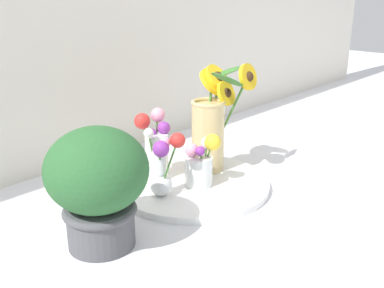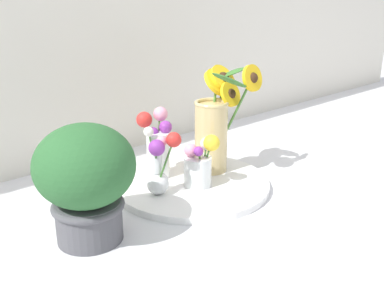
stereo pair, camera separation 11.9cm
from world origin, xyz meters
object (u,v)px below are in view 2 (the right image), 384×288
at_px(vase_small_center, 200,164).
at_px(potted_plant, 86,177).
at_px(vase_bulb_right, 160,166).
at_px(serving_tray, 192,184).
at_px(mason_jar_sunflowers, 215,123).
at_px(vase_small_back, 157,144).

distance_m(vase_small_center, potted_plant, 0.35).
xyz_separation_m(vase_small_center, potted_plant, (-0.34, -0.02, 0.07)).
xyz_separation_m(vase_small_center, vase_bulb_right, (-0.11, 0.02, 0.02)).
relative_size(serving_tray, vase_small_center, 2.95).
relative_size(serving_tray, potted_plant, 1.62).
bearing_deg(vase_small_center, potted_plant, -176.25).
xyz_separation_m(mason_jar_sunflowers, potted_plant, (-0.45, -0.08, -0.01)).
xyz_separation_m(mason_jar_sunflowers, vase_small_back, (-0.15, 0.07, -0.05)).
xyz_separation_m(serving_tray, mason_jar_sunflowers, (0.11, 0.02, 0.15)).
relative_size(vase_small_center, vase_small_back, 0.75).
xyz_separation_m(vase_bulb_right, potted_plant, (-0.23, -0.05, 0.05)).
height_order(vase_small_center, potted_plant, potted_plant).
height_order(mason_jar_sunflowers, vase_bulb_right, mason_jar_sunflowers).
relative_size(serving_tray, vase_bulb_right, 2.50).
relative_size(mason_jar_sunflowers, vase_bulb_right, 1.85).
xyz_separation_m(serving_tray, potted_plant, (-0.34, -0.06, 0.14)).
bearing_deg(vase_small_center, vase_bulb_right, 168.58).
distance_m(vase_bulb_right, vase_small_back, 0.12).
relative_size(vase_bulb_right, potted_plant, 0.65).
relative_size(serving_tray, vase_small_back, 2.21).
bearing_deg(mason_jar_sunflowers, vase_bulb_right, -171.71).
distance_m(vase_bulb_right, potted_plant, 0.24).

